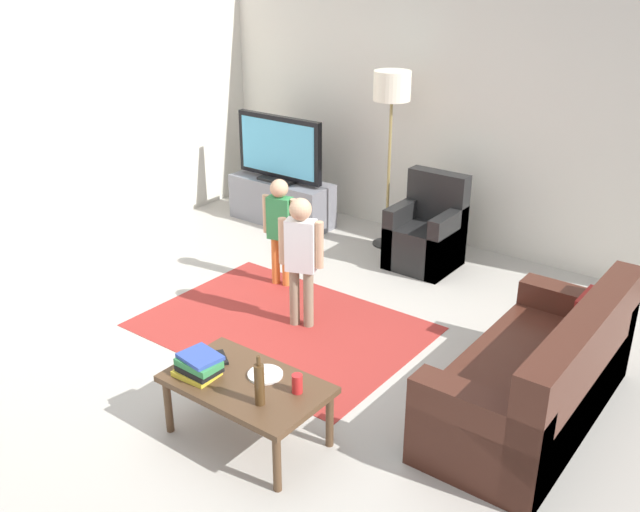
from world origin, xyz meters
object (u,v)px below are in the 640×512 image
tv (279,149)px  armchair (428,236)px  floor_lamp (392,96)px  plate (265,374)px  couch (542,382)px  child_center (301,251)px  tv_stand (282,202)px  book_stack (199,366)px  coffee_table (247,388)px  bottle (259,384)px  child_near_tv (280,223)px  soda_can (297,384)px  tv_remote (222,357)px

tv → armchair: (1.87, -0.02, -0.55)m
floor_lamp → plate: (1.06, -3.11, -1.12)m
armchair → couch: bearing=-44.0°
floor_lamp → child_center: floor_lamp is taller
tv_stand → book_stack: 3.80m
couch → coffee_table: size_ratio=1.80×
tv → bottle: size_ratio=3.44×
child_near_tv → plate: child_near_tv is taller
couch → armchair: 2.53m
child_near_tv → soda_can: 2.36m
couch → child_near_tv: 2.73m
child_near_tv → couch: bearing=-11.9°
tv_stand → tv_remote: (2.00, -2.98, 0.19)m
child_near_tv → tv: bearing=130.1°
tv → plate: 3.78m
child_center → tv_remote: child_center is taller
tv_stand → armchair: size_ratio=1.33×
armchair → coffee_table: 3.07m
child_center → soda_can: 1.59m
tv → bottle: (2.52, -3.18, -0.29)m
tv → soda_can: tv is taller
plate → tv_stand: bearing=128.4°
floor_lamp → tv_remote: bearing=-77.2°
tv → tv_remote: tv is taller
soda_can → plate: (-0.27, 0.02, -0.05)m
coffee_table → bottle: bearing=-28.6°
couch → plate: couch is taller
armchair → child_center: size_ratio=0.82×
tv_stand → soda_can: size_ratio=10.00×
bottle → couch: bearing=50.3°
couch → child_near_tv: child_near_tv is taller
tv_stand → bottle: (2.52, -3.20, 0.31)m
floor_lamp → couch: bearing=-39.1°
soda_can → tv_remote: bearing=180.0°
tv_remote → plate: plate is taller
floor_lamp → child_near_tv: floor_lamp is taller
book_stack → floor_lamp: bearing=102.4°
tv → floor_lamp: size_ratio=0.62×
tv_stand → child_center: (1.65, -1.73, 0.41)m
armchair → child_near_tv: child_near_tv is taller
tv_remote → soda_can: size_ratio=1.42×
armchair → soda_can: size_ratio=7.50×
plate → soda_can: bearing=-4.2°
armchair → book_stack: (0.16, -3.17, 0.19)m
tv → armchair: size_ratio=1.22×
tv_stand → tv: size_ratio=1.09×
tv_stand → plate: tv_stand is taller
couch → plate: bearing=-138.9°
tv_remote → tv_stand: bearing=156.9°
book_stack → soda_can: size_ratio=2.42×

